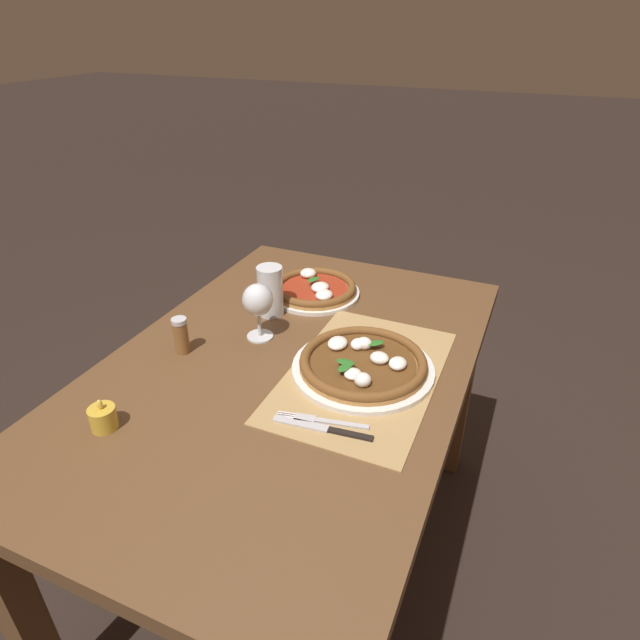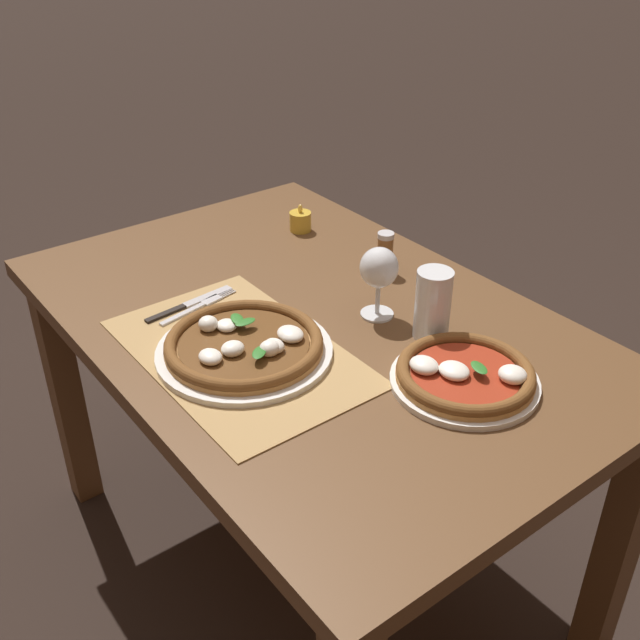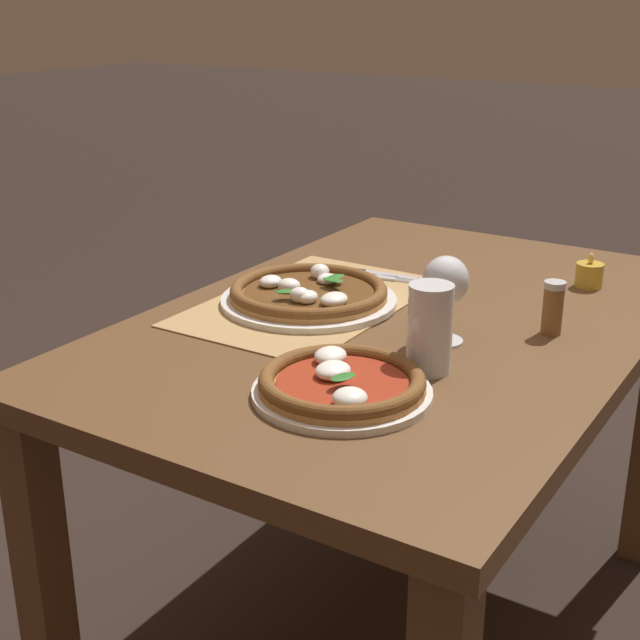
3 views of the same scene
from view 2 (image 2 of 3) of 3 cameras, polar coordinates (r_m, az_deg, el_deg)
name	(u,v)px [view 2 (image 2 of 3)]	position (r m, az deg, el deg)	size (l,w,h in m)	color
ground_plane	(311,558)	(2.05, -0.69, -17.71)	(24.00, 24.00, 0.00)	black
dining_table	(309,359)	(1.63, -0.82, -2.98)	(1.30, 0.85, 0.74)	brown
paper_placemat	(239,353)	(1.46, -6.22, -2.49)	(0.54, 0.34, 0.00)	#A88451
pizza_near	(244,346)	(1.44, -5.79, -1.95)	(0.34, 0.34, 0.05)	silver
pizza_far	(465,375)	(1.38, 10.98, -4.16)	(0.27, 0.27, 0.05)	silver
wine_glass	(379,270)	(1.53, 4.51, 3.78)	(0.08, 0.08, 0.16)	silver
pint_glass	(433,306)	(1.49, 8.59, 1.09)	(0.07, 0.07, 0.15)	silver
fork	(199,306)	(1.62, -9.21, 1.04)	(0.05, 0.20, 0.00)	#B7B7BC
knife	(190,304)	(1.63, -9.90, 1.22)	(0.04, 0.22, 0.01)	black
votive_candle	(300,222)	(1.94, -1.50, 7.48)	(0.06, 0.06, 0.07)	gold
pepper_shaker	(385,252)	(1.73, 4.98, 5.19)	(0.04, 0.04, 0.10)	brown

